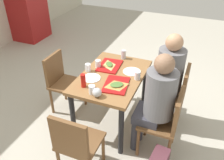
# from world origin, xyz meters

# --- Properties ---
(ground_plane) EXTENTS (10.00, 10.00, 0.02)m
(ground_plane) POSITION_xyz_m (0.00, 0.00, -0.01)
(ground_plane) COLOR #B2AD9E
(main_table) EXTENTS (1.08, 0.72, 0.72)m
(main_table) POSITION_xyz_m (0.00, 0.00, 0.62)
(main_table) COLOR olive
(main_table) RESTS_ON ground_plane
(chair_near_left) EXTENTS (0.40, 0.40, 0.83)m
(chair_near_left) POSITION_xyz_m (-0.27, -0.75, 0.48)
(chair_near_left) COLOR brown
(chair_near_left) RESTS_ON ground_plane
(chair_near_right) EXTENTS (0.40, 0.40, 0.83)m
(chair_near_right) POSITION_xyz_m (0.27, -0.75, 0.48)
(chair_near_right) COLOR brown
(chair_near_right) RESTS_ON ground_plane
(chair_far_side) EXTENTS (0.40, 0.40, 0.83)m
(chair_far_side) POSITION_xyz_m (0.00, 0.75, 0.48)
(chair_far_side) COLOR brown
(chair_far_side) RESTS_ON ground_plane
(chair_left_end) EXTENTS (0.40, 0.40, 0.83)m
(chair_left_end) POSITION_xyz_m (-0.92, 0.00, 0.48)
(chair_left_end) COLOR brown
(chair_left_end) RESTS_ON ground_plane
(person_in_red) EXTENTS (0.32, 0.42, 1.24)m
(person_in_red) POSITION_xyz_m (-0.27, -0.61, 0.73)
(person_in_red) COLOR #383842
(person_in_red) RESTS_ON ground_plane
(person_in_brown_jacket) EXTENTS (0.32, 0.42, 1.24)m
(person_in_brown_jacket) POSITION_xyz_m (0.27, -0.61, 0.73)
(person_in_brown_jacket) COLOR #383842
(person_in_brown_jacket) RESTS_ON ground_plane
(tray_red_near) EXTENTS (0.39, 0.31, 0.02)m
(tray_red_near) POSITION_xyz_m (-0.19, -0.13, 0.73)
(tray_red_near) COLOR #B21414
(tray_red_near) RESTS_ON main_table
(tray_red_far) EXTENTS (0.38, 0.29, 0.02)m
(tray_red_far) POSITION_xyz_m (0.19, 0.11, 0.73)
(tray_red_far) COLOR #B21414
(tray_red_far) RESTS_ON main_table
(paper_plate_center) EXTENTS (0.22, 0.22, 0.01)m
(paper_plate_center) POSITION_xyz_m (-0.16, 0.20, 0.73)
(paper_plate_center) COLOR white
(paper_plate_center) RESTS_ON main_table
(paper_plate_near_edge) EXTENTS (0.22, 0.22, 0.01)m
(paper_plate_near_edge) POSITION_xyz_m (0.16, -0.20, 0.73)
(paper_plate_near_edge) COLOR white
(paper_plate_near_edge) RESTS_ON main_table
(pizza_slice_a) EXTENTS (0.26, 0.27, 0.02)m
(pizza_slice_a) POSITION_xyz_m (-0.21, -0.14, 0.75)
(pizza_slice_a) COLOR #C68C47
(pizza_slice_a) RESTS_ON tray_red_near
(pizza_slice_b) EXTENTS (0.24, 0.21, 0.02)m
(pizza_slice_b) POSITION_xyz_m (0.19, 0.11, 0.75)
(pizza_slice_b) COLOR #DBAD60
(pizza_slice_b) RESTS_ON tray_red_far
(plastic_cup_a) EXTENTS (0.07, 0.07, 0.10)m
(plastic_cup_a) POSITION_xyz_m (-0.03, 0.31, 0.77)
(plastic_cup_a) COLOR white
(plastic_cup_a) RESTS_ON main_table
(plastic_cup_b) EXTENTS (0.07, 0.07, 0.10)m
(plastic_cup_b) POSITION_xyz_m (0.03, -0.31, 0.77)
(plastic_cup_b) COLOR white
(plastic_cup_b) RESTS_ON main_table
(plastic_cup_c) EXTENTS (0.07, 0.07, 0.10)m
(plastic_cup_c) POSITION_xyz_m (-0.43, 0.05, 0.77)
(plastic_cup_c) COLOR white
(plastic_cup_c) RESTS_ON main_table
(plastic_cup_d) EXTENTS (0.07, 0.07, 0.10)m
(plastic_cup_d) POSITION_xyz_m (0.11, 0.24, 0.77)
(plastic_cup_d) COLOR white
(plastic_cup_d) RESTS_ON main_table
(soda_can) EXTENTS (0.07, 0.07, 0.12)m
(soda_can) POSITION_xyz_m (0.46, 0.02, 0.78)
(soda_can) COLOR #B7BCC6
(soda_can) RESTS_ON main_table
(condiment_bottle) EXTENTS (0.06, 0.06, 0.16)m
(condiment_bottle) POSITION_xyz_m (-0.35, 0.20, 0.80)
(condiment_bottle) COLOR red
(condiment_bottle) RESTS_ON main_table
(foil_bundle) EXTENTS (0.10, 0.10, 0.10)m
(foil_bundle) POSITION_xyz_m (-0.46, -0.02, 0.77)
(foil_bundle) COLOR silver
(foil_bundle) RESTS_ON main_table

